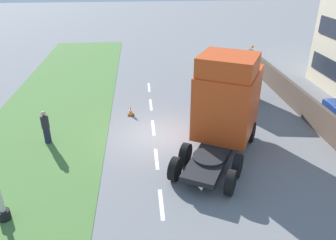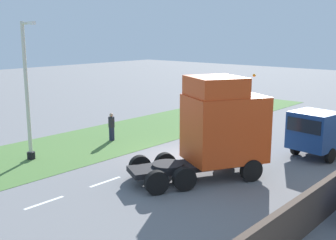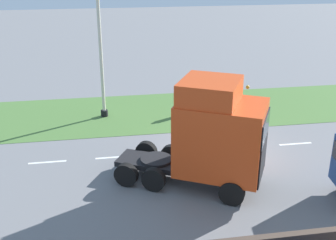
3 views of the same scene
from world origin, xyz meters
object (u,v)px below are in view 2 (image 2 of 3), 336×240
(lamp_post, at_px, (28,100))
(traffic_cone_lead, at_px, (192,138))
(pedestrian, at_px, (112,127))
(flatbed_truck, at_px, (319,133))
(lorry_cab, at_px, (220,127))

(lamp_post, xyz_separation_m, traffic_cone_lead, (4.41, 8.44, -2.98))
(lamp_post, relative_size, pedestrian, 4.11)
(flatbed_truck, relative_size, lamp_post, 0.86)
(lamp_post, bearing_deg, lorry_cab, 25.97)
(pedestrian, relative_size, traffic_cone_lead, 3.06)
(pedestrian, bearing_deg, lamp_post, -92.13)
(flatbed_truck, xyz_separation_m, traffic_cone_lead, (-7.01, -2.17, -1.09))
(lorry_cab, bearing_deg, pedestrian, -159.02)
(lamp_post, bearing_deg, flatbed_truck, 42.88)
(lorry_cab, distance_m, traffic_cone_lead, 6.52)
(flatbed_truck, relative_size, pedestrian, 3.52)
(lamp_post, xyz_separation_m, pedestrian, (0.21, 5.54, -2.39))
(pedestrian, bearing_deg, lorry_cab, -7.09)
(pedestrian, distance_m, traffic_cone_lead, 5.14)
(flatbed_truck, xyz_separation_m, pedestrian, (-11.22, -5.07, -0.50))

